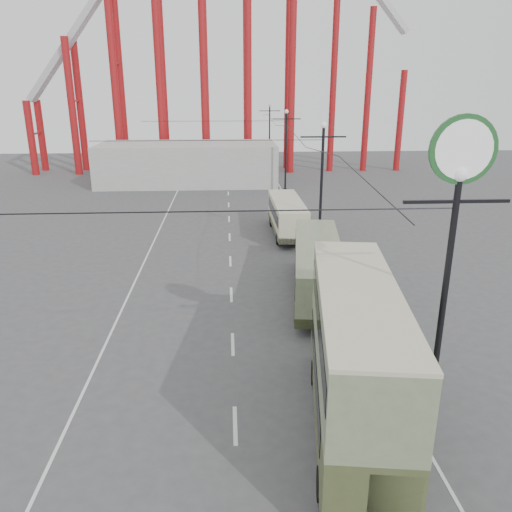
{
  "coord_description": "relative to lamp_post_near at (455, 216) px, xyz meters",
  "views": [
    {
      "loc": [
        -1.13,
        -17.02,
        11.43
      ],
      "look_at": [
        0.34,
        8.1,
        3.0
      ],
      "focal_mm": 35.0,
      "sensor_mm": 36.0,
      "label": 1
    }
  ],
  "objects": [
    {
      "name": "lamp_post_far",
      "position": [
        0.0,
        43.0,
        -3.18
      ],
      "size": [
        3.2,
        0.44,
        9.32
      ],
      "color": "black",
      "rests_on": "ground"
    },
    {
      "name": "pedestrian",
      "position": [
        -2.45,
        8.18,
        -7.06
      ],
      "size": [
        0.62,
        0.45,
        1.6
      ],
      "primitive_type": "imported",
      "rotation": [
        0.0,
        0.0,
        3.25
      ],
      "color": "black",
      "rests_on": "ground"
    },
    {
      "name": "single_decker_green",
      "position": [
        -1.63,
        12.65,
        -6.09
      ],
      "size": [
        4.04,
        11.32,
        3.13
      ],
      "rotation": [
        0.0,
        0.0,
        -0.14
      ],
      "color": "#667656",
      "rests_on": "ground"
    },
    {
      "name": "single_decker_cream",
      "position": [
        -1.85,
        25.65,
        -6.25
      ],
      "size": [
        2.38,
        9.21,
        2.86
      ],
      "rotation": [
        0.0,
        0.0,
        0.0
      ],
      "color": "beige",
      "rests_on": "ground"
    },
    {
      "name": "road_markings",
      "position": [
        -6.46,
        22.7,
        -7.86
      ],
      "size": [
        12.52,
        120.0,
        0.01
      ],
      "color": "silver",
      "rests_on": "ground"
    },
    {
      "name": "ground",
      "position": [
        -5.6,
        3.0,
        -7.86
      ],
      "size": [
        160.0,
        160.0,
        0.0
      ],
      "primitive_type": "plane",
      "color": "#454547",
      "rests_on": "ground"
    },
    {
      "name": "lamp_post_near",
      "position": [
        0.0,
        0.0,
        0.0
      ],
      "size": [
        3.2,
        0.44,
        10.8
      ],
      "color": "black",
      "rests_on": "ground"
    },
    {
      "name": "fairground_shed",
      "position": [
        -11.6,
        50.0,
        -5.36
      ],
      "size": [
        22.0,
        10.0,
        5.0
      ],
      "primitive_type": "cube",
      "color": "#A3A29D",
      "rests_on": "ground"
    },
    {
      "name": "lamp_post_mid",
      "position": [
        0.0,
        21.0,
        -3.18
      ],
      "size": [
        3.2,
        0.44,
        9.32
      ],
      "color": "black",
      "rests_on": "ground"
    },
    {
      "name": "lamp_post_distant",
      "position": [
        0.0,
        65.0,
        -3.18
      ],
      "size": [
        3.2,
        0.44,
        9.32
      ],
      "color": "black",
      "rests_on": "ground"
    },
    {
      "name": "double_decker_bus",
      "position": [
        -2.56,
        0.54,
        -4.83
      ],
      "size": [
        3.9,
        10.33,
        5.41
      ],
      "rotation": [
        0.0,
        0.0,
        -0.14
      ],
      "color": "#3F4726",
      "rests_on": "ground"
    }
  ]
}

